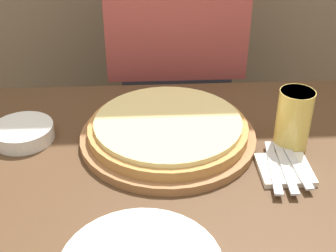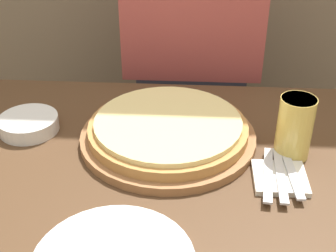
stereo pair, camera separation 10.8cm
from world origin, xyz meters
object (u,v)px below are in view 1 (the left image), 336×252
at_px(dinner_knife, 285,165).
at_px(diner_person, 175,84).
at_px(side_bowl, 23,133).
at_px(beer_glass, 294,117).
at_px(fork, 273,166).
at_px(spoon, 296,165).
at_px(pizza_on_board, 168,131).

relative_size(dinner_knife, diner_person, 0.14).
bearing_deg(side_bowl, diner_person, 48.30).
height_order(beer_glass, side_bowl, beer_glass).
bearing_deg(fork, diner_person, 106.00).
distance_m(side_bowl, spoon, 0.63).
xyz_separation_m(pizza_on_board, beer_glass, (0.28, -0.04, 0.05)).
relative_size(fork, diner_person, 0.14).
distance_m(beer_glass, fork, 0.13).
bearing_deg(pizza_on_board, beer_glass, -8.11).
height_order(pizza_on_board, diner_person, diner_person).
bearing_deg(dinner_knife, pizza_on_board, 151.38).
relative_size(beer_glass, dinner_knife, 0.76).
bearing_deg(diner_person, spoon, -69.62).
bearing_deg(pizza_on_board, dinner_knife, -28.62).
bearing_deg(dinner_knife, diner_person, 108.21).
distance_m(side_bowl, dinner_knife, 0.60).
xyz_separation_m(beer_glass, side_bowl, (-0.62, 0.06, -0.06)).
bearing_deg(side_bowl, fork, -15.66).
xyz_separation_m(beer_glass, spoon, (-0.01, -0.09, -0.06)).
relative_size(pizza_on_board, beer_glass, 2.87).
bearing_deg(beer_glass, pizza_on_board, 171.89).
distance_m(spoon, diner_person, 0.64).
xyz_separation_m(fork, dinner_knife, (0.02, 0.00, 0.00)).
relative_size(fork, dinner_knife, 1.00).
bearing_deg(fork, spoon, -0.00).
relative_size(side_bowl, diner_person, 0.11).
xyz_separation_m(pizza_on_board, fork, (0.22, -0.13, -0.01)).
bearing_deg(dinner_knife, fork, 180.00).
xyz_separation_m(beer_glass, diner_person, (-0.23, 0.50, -0.16)).
distance_m(beer_glass, side_bowl, 0.62).
distance_m(fork, spoon, 0.05).
distance_m(beer_glass, diner_person, 0.57).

